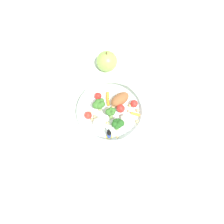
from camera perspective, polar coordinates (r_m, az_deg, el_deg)
ground_plane at (r=0.77m, az=0.98°, el=-0.77°), size 2.40×2.40×0.00m
food_container at (r=0.74m, az=0.15°, el=-0.06°), size 0.23×0.23×0.06m
loose_apple at (r=0.85m, az=-1.32°, el=12.64°), size 0.08×0.08×0.09m
folded_napkin at (r=0.71m, az=-4.23°, el=-16.13°), size 0.14×0.16×0.01m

